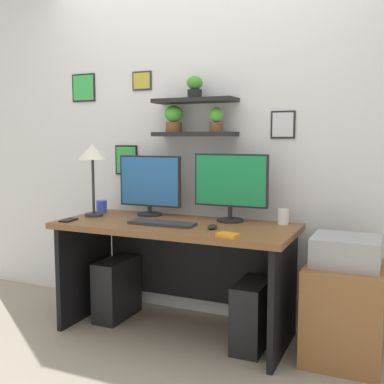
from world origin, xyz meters
The scene contains 16 objects.
ground_plane centered at (0.00, 0.00, 0.00)m, with size 8.00×8.00×0.00m, color gray.
back_wall_assembly centered at (0.00, 0.44, 1.35)m, with size 4.40×0.24×2.70m.
desk centered at (0.00, 0.05, 0.54)m, with size 1.58×0.68×0.75m.
monitor_left centered at (-0.31, 0.22, 0.97)m, with size 0.49×0.18×0.43m.
monitor_right centered at (0.31, 0.22, 1.00)m, with size 0.51×0.18×0.45m.
keyboard centered at (-0.05, -0.09, 0.76)m, with size 0.44×0.14×0.02m, color #2D2D33.
computer_mouse centered at (0.30, -0.09, 0.77)m, with size 0.06×0.09×0.03m, color black.
desk_lamp centered at (-0.66, 0.02, 1.18)m, with size 0.21×0.21×0.52m.
cell_phone centered at (-0.70, -0.21, 0.76)m, with size 0.07×0.14×0.01m, color black.
coffee_mug centered at (-0.71, 0.19, 0.80)m, with size 0.08×0.08×0.09m, color blue.
pen_cup centered at (0.66, 0.25, 0.80)m, with size 0.07×0.07×0.10m, color white.
scissors_tray centered at (0.47, -0.28, 0.76)m, with size 0.12×0.08×0.02m, color orange.
drawer_cabinet centered at (1.08, 0.07, 0.28)m, with size 0.44×0.50×0.57m, color brown.
printer centered at (1.08, 0.07, 0.65)m, with size 0.38×0.34×0.17m, color #9E9EA3.
computer_tower_left centered at (-0.51, 0.07, 0.22)m, with size 0.18×0.40×0.43m, color black.
computer_tower_right centered at (0.54, 0.00, 0.21)m, with size 0.18×0.40×0.42m, color black.
Camera 1 is at (1.35, -2.74, 1.31)m, focal length 43.90 mm.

